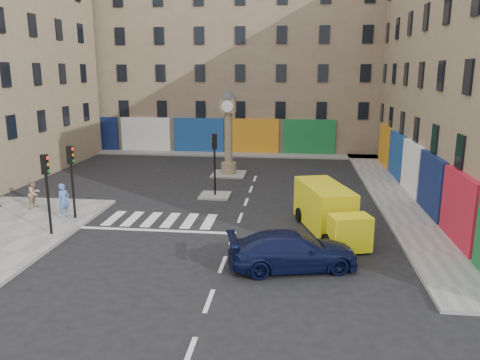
% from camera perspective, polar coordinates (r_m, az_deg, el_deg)
% --- Properties ---
extents(ground, '(120.00, 120.00, 0.00)m').
position_cam_1_polar(ground, '(20.60, -1.27, -8.06)').
color(ground, black).
rests_on(ground, ground).
extents(sidewalk_right, '(2.60, 30.00, 0.15)m').
position_cam_1_polar(sidewalk_right, '(30.54, 17.83, -1.42)').
color(sidewalk_right, gray).
rests_on(sidewalk_right, ground).
extents(sidewalk_far, '(32.00, 2.40, 0.15)m').
position_cam_1_polar(sidewalk_far, '(42.39, -2.52, 3.22)').
color(sidewalk_far, gray).
rests_on(sidewalk_far, ground).
extents(island_near, '(1.80, 1.80, 0.12)m').
position_cam_1_polar(island_near, '(28.39, -3.06, -1.90)').
color(island_near, gray).
rests_on(island_near, ground).
extents(island_far, '(2.40, 2.40, 0.12)m').
position_cam_1_polar(island_far, '(34.15, -1.38, 0.72)').
color(island_far, gray).
rests_on(island_far, ground).
extents(building_far, '(32.00, 10.00, 17.00)m').
position_cam_1_polar(building_far, '(47.48, -1.48, 14.52)').
color(building_far, '#857458').
rests_on(building_far, ground).
extents(traffic_light_left_near, '(0.28, 0.22, 3.70)m').
position_cam_1_polar(traffic_light_left_near, '(22.64, -22.52, -0.18)').
color(traffic_light_left_near, black).
rests_on(traffic_light_left_near, sidewalk_left).
extents(traffic_light_left_far, '(0.28, 0.22, 3.70)m').
position_cam_1_polar(traffic_light_left_far, '(24.71, -19.87, 1.11)').
color(traffic_light_left_far, black).
rests_on(traffic_light_left_far, sidewalk_left).
extents(traffic_light_island, '(0.28, 0.22, 3.70)m').
position_cam_1_polar(traffic_light_island, '(27.83, -3.12, 3.13)').
color(traffic_light_island, black).
rests_on(traffic_light_island, island_near).
extents(clock_pillar, '(1.20, 1.20, 6.10)m').
position_cam_1_polar(clock_pillar, '(33.55, -1.41, 6.55)').
color(clock_pillar, '#897B5A').
rests_on(clock_pillar, island_far).
extents(navy_sedan, '(5.34, 3.15, 1.45)m').
position_cam_1_polar(navy_sedan, '(18.28, 6.45, -8.55)').
color(navy_sedan, black).
rests_on(navy_sedan, ground).
extents(yellow_van, '(3.30, 6.07, 2.12)m').
position_cam_1_polar(yellow_van, '(22.47, 10.69, -3.62)').
color(yellow_van, yellow).
rests_on(yellow_van, ground).
extents(pedestrian_blue, '(0.66, 0.76, 1.77)m').
position_cam_1_polar(pedestrian_blue, '(25.32, -20.69, -2.37)').
color(pedestrian_blue, '#5272BD').
rests_on(pedestrian_blue, sidewalk_left).
extents(pedestrian_tan, '(0.75, 0.89, 1.62)m').
position_cam_1_polar(pedestrian_tan, '(27.71, -23.81, -1.50)').
color(pedestrian_tan, tan).
rests_on(pedestrian_tan, sidewalk_left).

